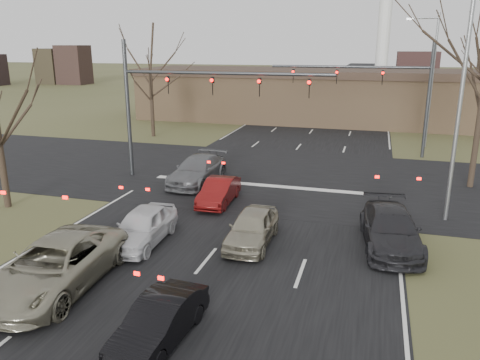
# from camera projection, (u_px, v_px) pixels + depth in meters

# --- Properties ---
(ground) EXTENTS (360.00, 360.00, 0.00)m
(ground) POSITION_uv_depth(u_px,v_px,m) (173.00, 302.00, 14.46)
(ground) COLOR #464826
(ground) RESTS_ON ground
(road_main) EXTENTS (14.00, 300.00, 0.02)m
(road_main) POSITION_uv_depth(u_px,v_px,m) (338.00, 99.00, 69.83)
(road_main) COLOR black
(road_main) RESTS_ON ground
(road_cross) EXTENTS (200.00, 14.00, 0.02)m
(road_cross) POSITION_uv_depth(u_px,v_px,m) (275.00, 177.00, 28.30)
(road_cross) COLOR black
(road_cross) RESTS_ON ground
(building) EXTENTS (42.40, 10.40, 5.30)m
(building) POSITION_uv_depth(u_px,v_px,m) (341.00, 96.00, 48.26)
(building) COLOR #906F4E
(building) RESTS_ON ground
(mast_arm_near) EXTENTS (12.12, 0.24, 8.00)m
(mast_arm_near) POSITION_uv_depth(u_px,v_px,m) (179.00, 93.00, 26.46)
(mast_arm_near) COLOR #383A3D
(mast_arm_near) RESTS_ON ground
(mast_arm_far) EXTENTS (11.12, 0.24, 8.00)m
(mast_arm_far) POSITION_uv_depth(u_px,v_px,m) (387.00, 85.00, 32.64)
(mast_arm_far) COLOR #383A3D
(mast_arm_far) RESTS_ON ground
(streetlight_right_near) EXTENTS (2.34, 0.25, 10.00)m
(streetlight_right_near) POSITION_uv_depth(u_px,v_px,m) (456.00, 96.00, 19.78)
(streetlight_right_near) COLOR gray
(streetlight_right_near) RESTS_ON ground
(streetlight_right_far) EXTENTS (2.34, 0.25, 10.00)m
(streetlight_right_far) POSITION_uv_depth(u_px,v_px,m) (430.00, 74.00, 35.33)
(streetlight_right_far) COLOR gray
(streetlight_right_far) RESTS_ON ground
(tree_left_far) EXTENTS (5.70, 5.70, 9.50)m
(tree_left_far) POSITION_uv_depth(u_px,v_px,m) (149.00, 49.00, 38.98)
(tree_left_far) COLOR black
(tree_left_far) RESTS_ON ground
(car_silver_suv) EXTENTS (3.01, 5.98, 1.62)m
(car_silver_suv) POSITION_uv_depth(u_px,v_px,m) (55.00, 265.00, 15.11)
(car_silver_suv) COLOR gray
(car_silver_suv) RESTS_ON ground
(car_white_sedan) EXTENTS (1.89, 4.29, 1.44)m
(car_white_sedan) POSITION_uv_depth(u_px,v_px,m) (143.00, 226.00, 18.63)
(car_white_sedan) COLOR silver
(car_white_sedan) RESTS_ON ground
(car_black_hatch) EXTENTS (1.54, 3.77, 1.21)m
(car_black_hatch) POSITION_uv_depth(u_px,v_px,m) (159.00, 321.00, 12.39)
(car_black_hatch) COLOR black
(car_black_hatch) RESTS_ON ground
(car_charcoal_sedan) EXTENTS (2.66, 5.33, 1.49)m
(car_charcoal_sedan) POSITION_uv_depth(u_px,v_px,m) (391.00, 229.00, 18.29)
(car_charcoal_sedan) COLOR black
(car_charcoal_sedan) RESTS_ON ground
(car_grey_ahead) EXTENTS (2.34, 5.32, 1.52)m
(car_grey_ahead) POSITION_uv_depth(u_px,v_px,m) (198.00, 170.00, 26.86)
(car_grey_ahead) COLOR slate
(car_grey_ahead) RESTS_ON ground
(car_red_ahead) EXTENTS (1.47, 3.87, 1.26)m
(car_red_ahead) POSITION_uv_depth(u_px,v_px,m) (219.00, 191.00, 23.36)
(car_red_ahead) COLOR #5C0D0D
(car_red_ahead) RESTS_ON ground
(car_silver_ahead) EXTENTS (1.67, 4.06, 1.38)m
(car_silver_ahead) POSITION_uv_depth(u_px,v_px,m) (252.00, 227.00, 18.58)
(car_silver_ahead) COLOR gray
(car_silver_ahead) RESTS_ON ground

